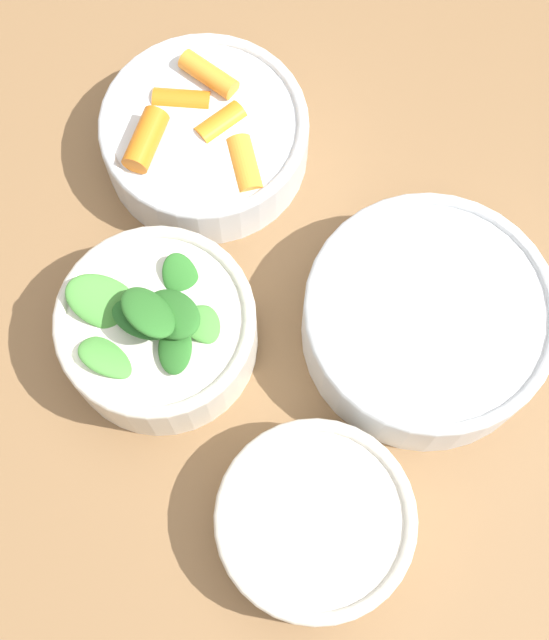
{
  "coord_description": "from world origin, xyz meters",
  "views": [
    {
      "loc": [
        0.13,
        -0.18,
        1.45
      ],
      "look_at": [
        -0.0,
        -0.0,
        0.8
      ],
      "focal_mm": 50.0,
      "sensor_mm": 36.0,
      "label": 1
    }
  ],
  "objects_px": {
    "bowl_carrots": "(206,135)",
    "bowl_greens": "(158,329)",
    "bowl_beans_hotdog": "(426,322)",
    "bowl_cookies": "(315,522)"
  },
  "relations": [
    {
      "from": "bowl_carrots",
      "to": "bowl_greens",
      "type": "xyz_separation_m",
      "value": [
        0.07,
        -0.16,
        0.01
      ]
    },
    {
      "from": "bowl_carrots",
      "to": "bowl_beans_hotdog",
      "type": "xyz_separation_m",
      "value": [
        0.24,
        -0.03,
        0.0
      ]
    },
    {
      "from": "bowl_beans_hotdog",
      "to": "bowl_cookies",
      "type": "distance_m",
      "value": 0.18
    },
    {
      "from": "bowl_carrots",
      "to": "bowl_cookies",
      "type": "distance_m",
      "value": 0.33
    },
    {
      "from": "bowl_greens",
      "to": "bowl_cookies",
      "type": "xyz_separation_m",
      "value": [
        0.18,
        -0.05,
        -0.01
      ]
    },
    {
      "from": "bowl_carrots",
      "to": "bowl_beans_hotdog",
      "type": "bearing_deg",
      "value": -7.65
    },
    {
      "from": "bowl_greens",
      "to": "bowl_cookies",
      "type": "distance_m",
      "value": 0.19
    },
    {
      "from": "bowl_carrots",
      "to": "bowl_greens",
      "type": "relative_size",
      "value": 1.13
    },
    {
      "from": "bowl_carrots",
      "to": "bowl_beans_hotdog",
      "type": "relative_size",
      "value": 0.9
    },
    {
      "from": "bowl_greens",
      "to": "bowl_carrots",
      "type": "bearing_deg",
      "value": 115.14
    }
  ]
}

